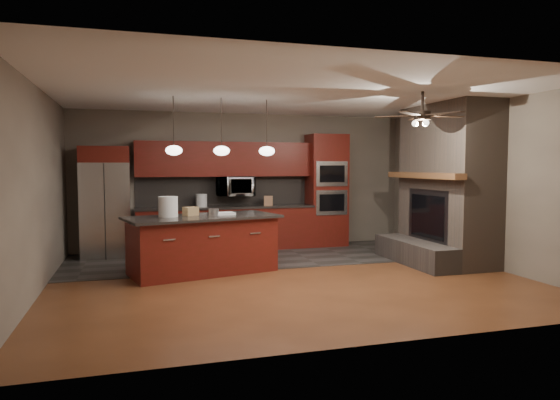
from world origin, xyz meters
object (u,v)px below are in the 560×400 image
object	(u,v)px
counter_box	(268,201)
paint_can	(214,212)
kitchen_island	(203,244)
paint_tray	(223,214)
counter_bucket	(201,200)
cardboard_box	(191,211)
microwave	(235,186)
white_bucket	(168,207)
oven_tower	(326,190)
refrigerator	(106,202)

from	to	relation	value
counter_box	paint_can	bearing A→B (deg)	-110.63
kitchen_island	paint_tray	world-z (taller)	paint_tray
paint_can	counter_bucket	xyz separation A→B (m)	(0.06, 1.98, 0.05)
paint_tray	cardboard_box	world-z (taller)	cardboard_box
microwave	white_bucket	xyz separation A→B (m)	(-1.48, -2.05, -0.22)
microwave	cardboard_box	bearing A→B (deg)	-119.86
oven_tower	microwave	size ratio (longest dim) A/B	3.25
microwave	paint_tray	size ratio (longest dim) A/B	1.94
white_bucket	oven_tower	bearing A→B (deg)	30.01
microwave	refrigerator	distance (m)	2.52
refrigerator	counter_box	xyz separation A→B (m)	(3.17, 0.03, -0.04)
refrigerator	cardboard_box	bearing A→B (deg)	-52.64
paint_can	microwave	bearing A→B (deg)	69.54
oven_tower	kitchen_island	world-z (taller)	oven_tower
white_bucket	counter_box	size ratio (longest dim) A/B	1.63
oven_tower	counter_bucket	world-z (taller)	oven_tower
refrigerator	white_bucket	size ratio (longest dim) A/B	6.47
white_bucket	paint_can	world-z (taller)	white_bucket
oven_tower	refrigerator	world-z (taller)	oven_tower
counter_bucket	counter_box	distance (m)	1.37
refrigerator	white_bucket	xyz separation A→B (m)	(1.02, -1.92, 0.04)
kitchen_island	paint_can	distance (m)	0.54
refrigerator	paint_tray	bearing A→B (deg)	-43.59
oven_tower	paint_can	size ratio (longest dim) A/B	14.42
paint_can	paint_tray	xyz separation A→B (m)	(0.16, 0.09, -0.04)
cardboard_box	counter_bucket	size ratio (longest dim) A/B	0.85
white_bucket	paint_can	size ratio (longest dim) A/B	1.94
refrigerator	counter_box	world-z (taller)	refrigerator
refrigerator	white_bucket	world-z (taller)	refrigerator
microwave	oven_tower	bearing A→B (deg)	-1.66
oven_tower	paint_can	bearing A→B (deg)	-144.13
oven_tower	counter_box	bearing A→B (deg)	-178.13
kitchen_island	counter_box	bearing A→B (deg)	36.78
cardboard_box	kitchen_island	bearing A→B (deg)	-57.65
refrigerator	kitchen_island	distance (m)	2.54
refrigerator	paint_can	distance (m)	2.58
refrigerator	paint_tray	distance (m)	2.63
oven_tower	cardboard_box	distance (m)	3.63
kitchen_island	paint_can	bearing A→B (deg)	-9.94
counter_box	white_bucket	bearing A→B (deg)	-121.88
white_bucket	paint_can	bearing A→B (deg)	1.30
kitchen_island	paint_can	xyz separation A→B (m)	(0.18, 0.01, 0.51)
white_bucket	refrigerator	bearing A→B (deg)	118.08
oven_tower	refrigerator	bearing A→B (deg)	-179.05
kitchen_island	counter_box	world-z (taller)	counter_box
kitchen_island	paint_can	size ratio (longest dim) A/B	15.61
oven_tower	microwave	bearing A→B (deg)	178.34
kitchen_island	cardboard_box	size ratio (longest dim) A/B	11.83
cardboard_box	paint_can	bearing A→B (deg)	-41.91
counter_box	oven_tower	bearing A→B (deg)	17.76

